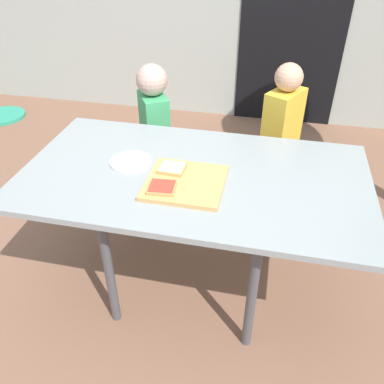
# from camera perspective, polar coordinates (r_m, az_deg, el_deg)

# --- Properties ---
(ground_plane) EXTENTS (16.00, 16.00, 0.00)m
(ground_plane) POSITION_cam_1_polar(r_m,az_deg,el_deg) (2.25, 0.22, -12.48)
(ground_plane) COLOR brown
(house_door) EXTENTS (0.90, 0.02, 2.00)m
(house_door) POSITION_cam_1_polar(r_m,az_deg,el_deg) (3.73, 14.63, 24.07)
(house_door) COLOR black
(house_door) RESTS_ON ground
(dining_table) EXTENTS (1.56, 0.86, 0.70)m
(dining_table) POSITION_cam_1_polar(r_m,az_deg,el_deg) (1.82, 0.26, 1.24)
(dining_table) COLOR #919998
(dining_table) RESTS_ON ground
(cutting_board) EXTENTS (0.33, 0.33, 0.02)m
(cutting_board) POSITION_cam_1_polar(r_m,az_deg,el_deg) (1.72, -0.96, 1.38)
(cutting_board) COLOR tan
(cutting_board) RESTS_ON dining_table
(pizza_slice_near_left) EXTENTS (0.12, 0.12, 0.02)m
(pizza_slice_near_left) POSITION_cam_1_polar(r_m,az_deg,el_deg) (1.66, -4.32, 0.68)
(pizza_slice_near_left) COLOR #E49958
(pizza_slice_near_left) RESTS_ON cutting_board
(pizza_slice_far_left) EXTENTS (0.12, 0.11, 0.02)m
(pizza_slice_far_left) POSITION_cam_1_polar(r_m,az_deg,el_deg) (1.78, -2.88, 3.45)
(pizza_slice_far_left) COLOR #E49958
(pizza_slice_far_left) RESTS_ON cutting_board
(plate_white_left) EXTENTS (0.20, 0.20, 0.01)m
(plate_white_left) POSITION_cam_1_polar(r_m,az_deg,el_deg) (1.89, -8.78, 4.34)
(plate_white_left) COLOR white
(plate_white_left) RESTS_ON dining_table
(child_left) EXTENTS (0.24, 0.28, 0.97)m
(child_left) POSITION_cam_1_polar(r_m,az_deg,el_deg) (2.49, -5.37, 8.97)
(child_left) COLOR #3F3162
(child_left) RESTS_ON ground
(child_right) EXTENTS (0.24, 0.28, 1.01)m
(child_right) POSITION_cam_1_polar(r_m,az_deg,el_deg) (2.44, 12.54, 7.63)
(child_right) COLOR #34283E
(child_right) RESTS_ON ground
(garden_hose_coil) EXTENTS (0.41, 0.41, 0.03)m
(garden_hose_coil) POSITION_cam_1_polar(r_m,az_deg,el_deg) (4.40, -25.43, 9.84)
(garden_hose_coil) COLOR teal
(garden_hose_coil) RESTS_ON ground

